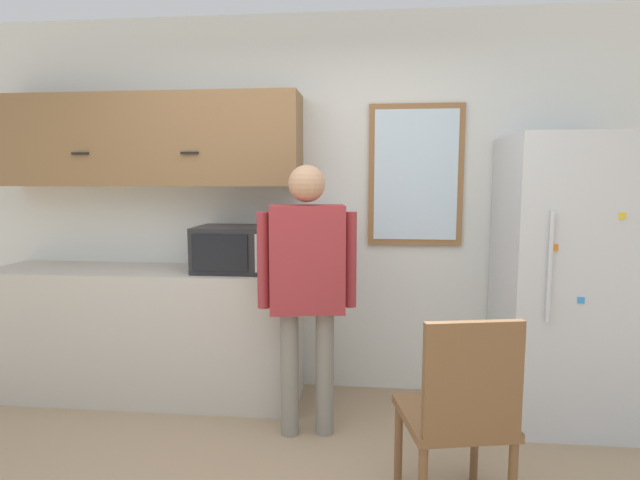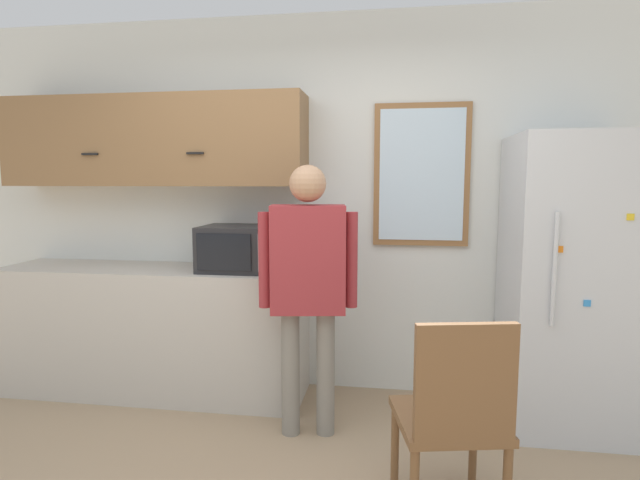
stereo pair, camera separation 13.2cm
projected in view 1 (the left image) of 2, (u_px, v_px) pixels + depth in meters
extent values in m
cube|color=silver|center=(306.00, 206.00, 3.65)|extent=(6.00, 0.06, 2.70)
cube|color=#BCB7AD|center=(147.00, 332.00, 3.56)|extent=(2.19, 0.57, 0.92)
cube|color=olive|center=(146.00, 141.00, 3.50)|extent=(2.19, 0.35, 0.63)
cube|color=black|center=(80.00, 153.00, 3.37)|extent=(0.12, 0.01, 0.01)
cube|color=black|center=(189.00, 153.00, 3.29)|extent=(0.12, 0.01, 0.01)
cube|color=#232326|center=(236.00, 249.00, 3.42)|extent=(0.52, 0.40, 0.31)
cube|color=black|center=(220.00, 253.00, 3.22)|extent=(0.37, 0.01, 0.24)
cube|color=#B2B2B2|center=(260.00, 253.00, 3.19)|extent=(0.07, 0.01, 0.25)
cylinder|color=gray|center=(290.00, 373.00, 3.00)|extent=(0.11, 0.11, 0.76)
cylinder|color=gray|center=(325.00, 373.00, 3.01)|extent=(0.11, 0.11, 0.76)
cube|color=maroon|center=(307.00, 259.00, 2.92)|extent=(0.46, 0.28, 0.63)
sphere|color=tan|center=(307.00, 184.00, 2.87)|extent=(0.22, 0.22, 0.22)
cylinder|color=maroon|center=(263.00, 260.00, 2.91)|extent=(0.07, 0.07, 0.56)
cylinder|color=maroon|center=(351.00, 260.00, 2.94)|extent=(0.07, 0.07, 0.56)
cube|color=silver|center=(562.00, 281.00, 3.15)|extent=(0.74, 0.69, 1.81)
cylinder|color=silver|center=(550.00, 268.00, 2.79)|extent=(0.02, 0.02, 0.63)
cube|color=#338CDB|center=(581.00, 300.00, 2.81)|extent=(0.04, 0.01, 0.04)
cube|color=orange|center=(555.00, 248.00, 2.79)|extent=(0.04, 0.01, 0.04)
cube|color=yellow|center=(622.00, 216.00, 2.74)|extent=(0.04, 0.01, 0.04)
cube|color=brown|center=(453.00, 417.00, 2.30)|extent=(0.54, 0.54, 0.04)
cylinder|color=brown|center=(475.00, 441.00, 2.54)|extent=(0.04, 0.04, 0.43)
cylinder|color=brown|center=(398.00, 445.00, 2.50)|extent=(0.04, 0.04, 0.43)
cube|color=brown|center=(473.00, 379.00, 2.06)|extent=(0.42, 0.12, 0.49)
cube|color=olive|center=(415.00, 175.00, 3.50)|extent=(0.66, 0.04, 0.98)
cube|color=silver|center=(416.00, 175.00, 3.48)|extent=(0.58, 0.01, 0.90)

